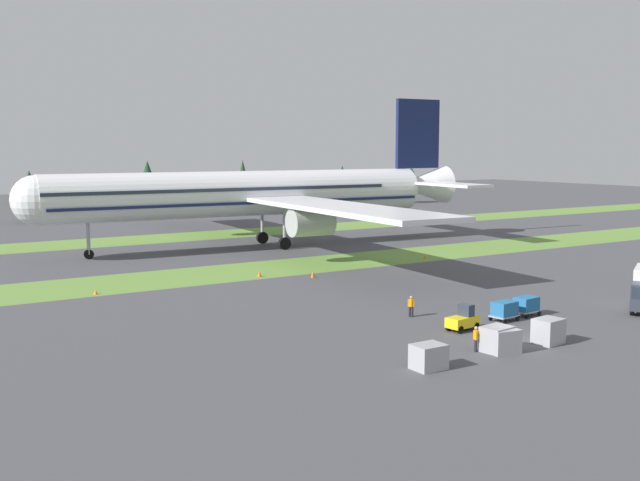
{
  "coord_description": "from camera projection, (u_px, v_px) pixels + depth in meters",
  "views": [
    {
      "loc": [
        -39.42,
        -36.86,
        13.76
      ],
      "look_at": [
        2.5,
        29.58,
        4.0
      ],
      "focal_mm": 42.06,
      "sensor_mm": 36.0,
      "label": 1
    }
  ],
  "objects": [
    {
      "name": "taxiway_marker_2",
      "position": [
        96.0,
        292.0,
        70.63
      ],
      "size": [
        0.44,
        0.44,
        0.45
      ],
      "primitive_type": "cone",
      "color": "orange",
      "rests_on": "ground"
    },
    {
      "name": "cargo_dolly_lead",
      "position": [
        504.0,
        309.0,
        59.81
      ],
      "size": [
        2.36,
        1.75,
        1.55
      ],
      "rotation": [
        0.0,
        0.0,
        1.69
      ],
      "color": "#A3A3A8",
      "rests_on": "ground"
    },
    {
      "name": "ground_crew_loader",
      "position": [
        476.0,
        338.0,
        50.77
      ],
      "size": [
        0.39,
        0.46,
        1.74
      ],
      "rotation": [
        0.0,
        0.0,
        4.03
      ],
      "color": "black",
      "rests_on": "ground"
    },
    {
      "name": "distant_tree_line",
      "position": [
        129.0,
        183.0,
        148.64
      ],
      "size": [
        168.86,
        9.26,
        12.14
      ],
      "color": "#4C3823",
      "rests_on": "ground"
    },
    {
      "name": "uld_container_0",
      "position": [
        429.0,
        357.0,
        46.73
      ],
      "size": [
        2.01,
        1.61,
        1.58
      ],
      "primitive_type": "cube",
      "rotation": [
        0.0,
        0.0,
        0.0
      ],
      "color": "#A3A3A8",
      "rests_on": "ground"
    },
    {
      "name": "taxiway_marker_1",
      "position": [
        260.0,
        274.0,
        80.3
      ],
      "size": [
        0.44,
        0.44,
        0.69
      ],
      "primitive_type": "cone",
      "color": "orange",
      "rests_on": "ground"
    },
    {
      "name": "baggage_tug",
      "position": [
        463.0,
        320.0,
        56.68
      ],
      "size": [
        2.74,
        1.6,
        1.97
      ],
      "rotation": [
        0.0,
        0.0,
        1.69
      ],
      "color": "yellow",
      "rests_on": "ground"
    },
    {
      "name": "uld_container_3",
      "position": [
        548.0,
        331.0,
        52.83
      ],
      "size": [
        2.19,
        1.85,
        1.79
      ],
      "primitive_type": "cube",
      "rotation": [
        0.0,
        0.0,
        0.13
      ],
      "color": "#A3A3A8",
      "rests_on": "ground"
    },
    {
      "name": "uld_container_1",
      "position": [
        503.0,
        341.0,
        50.48
      ],
      "size": [
        2.2,
        1.85,
        1.64
      ],
      "primitive_type": "cube",
      "rotation": [
        0.0,
        0.0,
        -0.13
      ],
      "color": "#A3A3A8",
      "rests_on": "ground"
    },
    {
      "name": "grass_strip_near",
      "position": [
        263.0,
        269.0,
        85.19
      ],
      "size": [
        320.0,
        11.12,
        0.01
      ],
      "primitive_type": "cube",
      "color": "olive",
      "rests_on": "ground"
    },
    {
      "name": "ground_plane",
      "position": [
        511.0,
        341.0,
        53.51
      ],
      "size": [
        400.0,
        400.0,
        0.0
      ],
      "primitive_type": "plane",
      "color": "#47474C"
    },
    {
      "name": "airliner",
      "position": [
        259.0,
        193.0,
        102.95
      ],
      "size": [
        63.88,
        78.46,
        21.07
      ],
      "rotation": [
        0.0,
        0.0,
        1.5
      ],
      "color": "white",
      "rests_on": "ground"
    },
    {
      "name": "cargo_dolly_second",
      "position": [
        526.0,
        305.0,
        61.63
      ],
      "size": [
        2.36,
        1.75,
        1.55
      ],
      "rotation": [
        0.0,
        0.0,
        1.69
      ],
      "color": "#A3A3A8",
      "rests_on": "ground"
    },
    {
      "name": "grass_strip_far",
      "position": [
        158.0,
        239.0,
        113.93
      ],
      "size": [
        320.0,
        11.12,
        0.01
      ],
      "primitive_type": "cube",
      "color": "olive",
      "rests_on": "ground"
    },
    {
      "name": "uld_container_2",
      "position": [
        497.0,
        339.0,
        50.77
      ],
      "size": [
        2.2,
        1.86,
        1.74
      ],
      "primitive_type": "cube",
      "rotation": [
        0.0,
        0.0,
        0.14
      ],
      "color": "#A3A3A8",
      "rests_on": "ground"
    },
    {
      "name": "ground_crew_marshaller",
      "position": [
        411.0,
        305.0,
        61.18
      ],
      "size": [
        0.38,
        0.47,
        1.74
      ],
      "rotation": [
        0.0,
        0.0,
        2.22
      ],
      "color": "black",
      "rests_on": "ground"
    },
    {
      "name": "taxiway_marker_3",
      "position": [
        425.0,
        257.0,
        92.98
      ],
      "size": [
        0.44,
        0.44,
        0.52
      ],
      "primitive_type": "cone",
      "color": "orange",
      "rests_on": "ground"
    },
    {
      "name": "taxiway_marker_0",
      "position": [
        313.0,
        274.0,
        79.85
      ],
      "size": [
        0.44,
        0.44,
        0.69
      ],
      "primitive_type": "cone",
      "color": "orange",
      "rests_on": "ground"
    }
  ]
}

